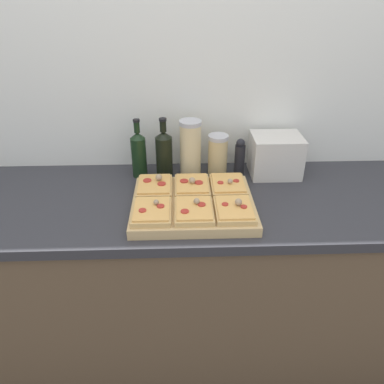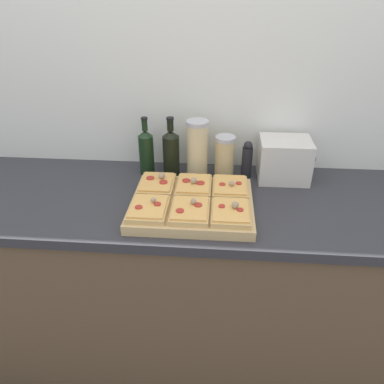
% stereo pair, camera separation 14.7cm
% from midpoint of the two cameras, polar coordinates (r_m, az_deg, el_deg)
% --- Properties ---
extents(wall_back, '(6.00, 0.06, 2.50)m').
position_cam_midpoint_polar(wall_back, '(1.75, -2.91, 14.77)').
color(wall_back, silver).
rests_on(wall_back, ground_plane).
extents(kitchen_counter, '(2.63, 0.67, 0.91)m').
position_cam_midpoint_polar(kitchen_counter, '(1.83, -2.35, -13.20)').
color(kitchen_counter, brown).
rests_on(kitchen_counter, ground_plane).
extents(cutting_board, '(0.47, 0.40, 0.04)m').
position_cam_midpoint_polar(cutting_board, '(1.47, -2.83, -2.01)').
color(cutting_board, tan).
rests_on(cutting_board, kitchen_counter).
extents(pizza_slice_back_left, '(0.14, 0.18, 0.06)m').
position_cam_midpoint_polar(pizza_slice_back_left, '(1.54, -8.44, 0.86)').
color(pizza_slice_back_left, tan).
rests_on(pizza_slice_back_left, cutting_board).
extents(pizza_slice_back_center, '(0.14, 0.18, 0.05)m').
position_cam_midpoint_polar(pizza_slice_back_center, '(1.53, -2.84, 0.94)').
color(pizza_slice_back_center, tan).
rests_on(pizza_slice_back_center, cutting_board).
extents(pizza_slice_back_right, '(0.14, 0.18, 0.05)m').
position_cam_midpoint_polar(pizza_slice_back_right, '(1.54, 2.81, 1.02)').
color(pizza_slice_back_right, tan).
rests_on(pizza_slice_back_right, cutting_board).
extents(pizza_slice_front_left, '(0.14, 0.18, 0.05)m').
position_cam_midpoint_polar(pizza_slice_front_left, '(1.38, -9.18, -3.00)').
color(pizza_slice_front_left, tan).
rests_on(pizza_slice_front_left, cutting_board).
extents(pizza_slice_front_center, '(0.14, 0.18, 0.05)m').
position_cam_midpoint_polar(pizza_slice_front_center, '(1.37, -2.88, -2.90)').
color(pizza_slice_front_center, tan).
rests_on(pizza_slice_front_center, cutting_board).
extents(pizza_slice_front_right, '(0.14, 0.18, 0.05)m').
position_cam_midpoint_polar(pizza_slice_front_right, '(1.38, 3.44, -2.77)').
color(pizza_slice_front_right, tan).
rests_on(pizza_slice_front_right, cutting_board).
extents(olive_oil_bottle, '(0.07, 0.07, 0.27)m').
position_cam_midpoint_polar(olive_oil_bottle, '(1.71, -10.59, 5.72)').
color(olive_oil_bottle, black).
rests_on(olive_oil_bottle, kitchen_counter).
extents(wine_bottle, '(0.08, 0.08, 0.27)m').
position_cam_midpoint_polar(wine_bottle, '(1.69, -6.79, 5.88)').
color(wine_bottle, black).
rests_on(wine_bottle, kitchen_counter).
extents(grain_jar_tall, '(0.10, 0.10, 0.26)m').
position_cam_midpoint_polar(grain_jar_tall, '(1.68, -2.80, 6.56)').
color(grain_jar_tall, beige).
rests_on(grain_jar_tall, kitchen_counter).
extents(grain_jar_short, '(0.09, 0.09, 0.19)m').
position_cam_midpoint_polar(grain_jar_short, '(1.70, 1.46, 5.57)').
color(grain_jar_short, tan).
rests_on(grain_jar_short, kitchen_counter).
extents(pepper_mill, '(0.05, 0.05, 0.17)m').
position_cam_midpoint_polar(pepper_mill, '(1.71, 4.84, 5.25)').
color(pepper_mill, black).
rests_on(pepper_mill, kitchen_counter).
extents(toaster_oven, '(0.25, 0.18, 0.18)m').
position_cam_midpoint_polar(toaster_oven, '(1.73, 10.24, 5.48)').
color(toaster_oven, beige).
rests_on(toaster_oven, kitchen_counter).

